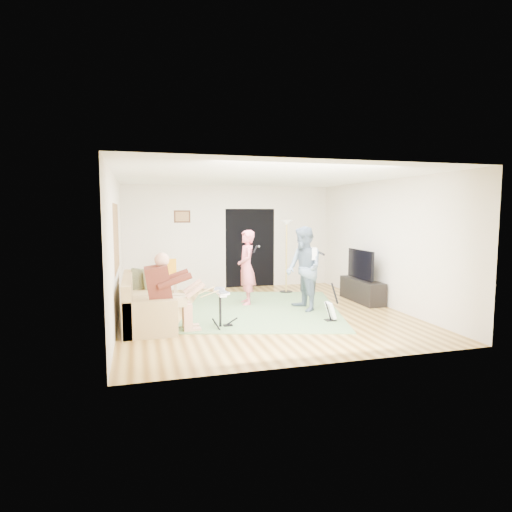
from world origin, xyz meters
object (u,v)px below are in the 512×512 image
(television, at_px, (361,264))
(guitarist, at_px, (304,269))
(drum_kit, at_px, (220,311))
(tv_cabinet, at_px, (362,290))
(guitar_spare, at_px, (331,310))
(torchiere_lamp, at_px, (286,243))
(sofa, at_px, (144,308))
(dining_chair, at_px, (168,284))
(singer, at_px, (247,267))

(television, bearing_deg, guitarist, -162.85)
(drum_kit, relative_size, tv_cabinet, 0.48)
(tv_cabinet, bearing_deg, guitar_spare, -135.42)
(television, bearing_deg, torchiere_lamp, 130.39)
(torchiere_lamp, bearing_deg, drum_kit, -128.67)
(drum_kit, distance_m, torchiere_lamp, 3.65)
(sofa, distance_m, guitar_spare, 3.44)
(drum_kit, distance_m, tv_cabinet, 3.73)
(drum_kit, bearing_deg, dining_chair, 103.82)
(singer, height_order, guitarist, guitarist)
(sofa, height_order, guitarist, guitarist)
(drum_kit, relative_size, television, 0.65)
(guitar_spare, distance_m, television, 2.09)
(drum_kit, xyz_separation_m, torchiere_lamp, (2.20, 2.75, 0.95))
(television, bearing_deg, tv_cabinet, -0.00)
(guitar_spare, height_order, television, television)
(tv_cabinet, distance_m, television, 0.60)
(guitar_spare, height_order, tv_cabinet, guitar_spare)
(guitar_spare, bearing_deg, guitarist, 100.00)
(guitarist, distance_m, dining_chair, 3.35)
(guitar_spare, relative_size, dining_chair, 0.79)
(drum_kit, bearing_deg, singer, 61.83)
(dining_chair, bearing_deg, singer, -26.43)
(sofa, relative_size, dining_chair, 2.34)
(guitarist, height_order, tv_cabinet, guitarist)
(guitarist, bearing_deg, guitar_spare, 5.04)
(sofa, distance_m, tv_cabinet, 4.84)
(guitarist, relative_size, tv_cabinet, 1.24)
(guitar_spare, relative_size, tv_cabinet, 0.52)
(sofa, bearing_deg, torchiere_lamp, 31.02)
(guitar_spare, relative_size, torchiere_lamp, 0.40)
(guitarist, xyz_separation_m, dining_chair, (-2.59, 2.06, -0.54))
(guitarist, xyz_separation_m, television, (1.56, 0.48, -0.02))
(television, bearing_deg, singer, 170.90)
(drum_kit, xyz_separation_m, guitar_spare, (2.06, -0.13, -0.09))
(dining_chair, bearing_deg, guitar_spare, -37.89)
(singer, height_order, torchiere_lamp, torchiere_lamp)
(drum_kit, distance_m, singer, 1.99)
(guitarist, bearing_deg, sofa, -92.12)
(singer, distance_m, guitarist, 1.33)
(singer, xyz_separation_m, tv_cabinet, (2.59, -0.41, -0.56))
(sofa, height_order, torchiere_lamp, torchiere_lamp)
(torchiere_lamp, bearing_deg, dining_chair, 177.84)
(drum_kit, distance_m, television, 3.72)
(drum_kit, relative_size, torchiere_lamp, 0.37)
(guitarist, height_order, guitar_spare, guitarist)
(drum_kit, xyz_separation_m, television, (3.45, 1.29, 0.55))
(torchiere_lamp, height_order, television, torchiere_lamp)
(tv_cabinet, bearing_deg, guitarist, -163.35)
(singer, xyz_separation_m, torchiere_lamp, (1.30, 1.06, 0.43))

